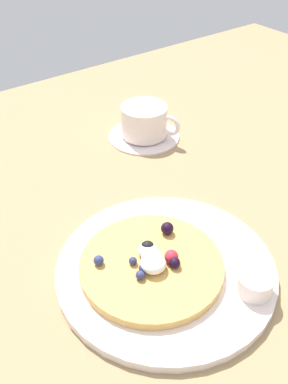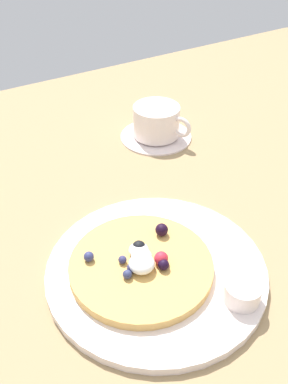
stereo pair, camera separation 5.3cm
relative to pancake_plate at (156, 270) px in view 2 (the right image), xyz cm
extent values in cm
cube|color=#9B8058|center=(3.14, 8.84, -2.13)|extent=(176.82, 115.41, 3.00)
cylinder|color=white|center=(0.00, 0.00, 0.00)|extent=(28.92, 28.92, 1.25)
cylinder|color=tan|center=(-1.97, 0.61, 1.27)|extent=(18.68, 18.68, 1.29)
sphere|color=black|center=(-0.04, -1.70, 2.63)|extent=(1.44, 1.44, 1.44)
sphere|color=navy|center=(-7.49, 4.42, 2.58)|extent=(1.33, 1.33, 1.33)
sphere|color=black|center=(-1.26, 2.34, 2.83)|extent=(1.84, 1.84, 1.84)
sphere|color=black|center=(-1.87, 0.62, 2.71)|extent=(1.60, 1.60, 1.60)
sphere|color=black|center=(3.27, 3.69, 2.79)|extent=(1.76, 1.76, 1.76)
sphere|color=navy|center=(-3.69, -0.03, 2.53)|extent=(1.24, 1.24, 1.24)
sphere|color=red|center=(0.20, -0.77, 2.81)|extent=(1.79, 1.79, 1.79)
sphere|color=navy|center=(-3.99, 1.83, 2.45)|extent=(1.08, 1.08, 1.08)
sphere|color=red|center=(-0.85, 2.01, 2.54)|extent=(1.25, 1.25, 1.25)
sphere|color=navy|center=(-4.67, -0.67, 2.50)|extent=(1.17, 1.17, 1.17)
ellipsoid|color=white|center=(-2.44, -0.38, 2.90)|extent=(3.29, 3.29, 1.98)
ellipsoid|color=white|center=(-1.47, 2.01, 2.70)|extent=(2.63, 2.63, 1.58)
ellipsoid|color=white|center=(-1.76, 0.80, 2.73)|extent=(2.73, 2.73, 1.64)
cylinder|color=white|center=(6.01, -9.77, 1.95)|extent=(4.49, 4.49, 2.66)
cylinder|color=maroon|center=(6.01, -9.77, 2.49)|extent=(3.69, 3.69, 0.32)
cylinder|color=white|center=(18.66, 29.82, -0.29)|extent=(13.86, 13.86, 0.67)
cylinder|color=white|center=(18.66, 29.82, 2.99)|extent=(8.92, 8.92, 5.88)
torus|color=white|center=(21.03, 24.91, 3.28)|extent=(2.50, 4.03, 4.09)
cylinder|color=olive|center=(18.66, 29.82, 4.87)|extent=(7.58, 7.58, 0.47)
camera|label=1|loc=(-25.73, -29.67, 43.32)|focal=40.70mm
camera|label=2|loc=(-21.34, -32.61, 43.32)|focal=40.70mm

